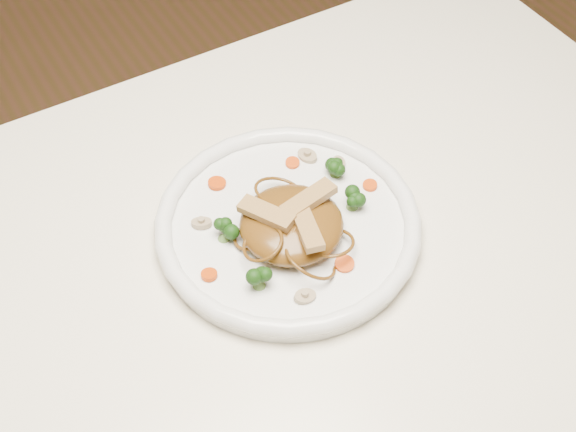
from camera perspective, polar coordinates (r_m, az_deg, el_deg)
table at (r=0.93m, az=-1.70°, el=-9.02°), size 1.20×0.80×0.75m
plate at (r=0.89m, az=-0.00°, el=-0.92°), size 0.36×0.36×0.02m
noodle_mound at (r=0.86m, az=0.26°, el=-0.60°), size 0.13×0.13×0.04m
chicken_a at (r=0.85m, az=1.53°, el=1.23°), size 0.07×0.03×0.01m
chicken_b at (r=0.84m, az=-1.59°, el=0.21°), size 0.05×0.07×0.01m
chicken_c at (r=0.83m, az=1.40°, el=-0.88°), size 0.04×0.07×0.01m
broccoli_0 at (r=0.92m, az=3.54°, el=3.62°), size 0.03×0.03×0.03m
broccoli_1 at (r=0.86m, az=-4.77°, el=-1.02°), size 0.03×0.03×0.03m
broccoli_2 at (r=0.82m, az=-2.15°, el=-4.47°), size 0.04×0.04×0.03m
broccoli_3 at (r=0.89m, az=4.76°, el=1.29°), size 0.03×0.03×0.03m
carrot_0 at (r=0.94m, az=0.33°, el=3.90°), size 0.02×0.02×0.00m
carrot_1 at (r=0.84m, az=-5.79°, el=-4.29°), size 0.02×0.02×0.00m
carrot_2 at (r=0.92m, az=6.01°, el=2.24°), size 0.02×0.02×0.00m
carrot_3 at (r=0.92m, az=-5.21°, el=2.40°), size 0.03×0.03×0.00m
carrot_4 at (r=0.85m, az=4.15°, el=-3.51°), size 0.03×0.03×0.00m
mushroom_0 at (r=0.82m, az=1.24°, el=-5.90°), size 0.03×0.03×0.01m
mushroom_1 at (r=0.94m, az=3.75°, el=3.90°), size 0.02×0.02×0.01m
mushroom_2 at (r=0.88m, az=-6.34°, el=-0.52°), size 0.03×0.03×0.01m
mushroom_3 at (r=0.95m, az=1.43°, el=4.42°), size 0.03×0.03×0.01m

